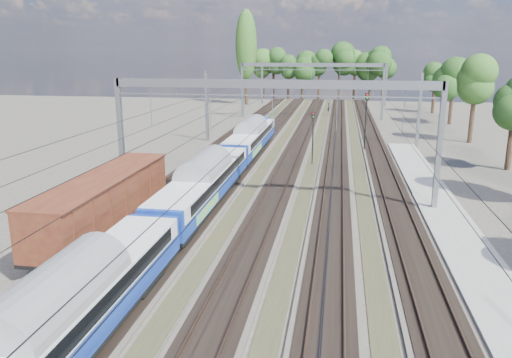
% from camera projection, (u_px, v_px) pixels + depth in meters
% --- Properties ---
extents(track_bed, '(21.00, 130.00, 0.34)m').
position_uv_depth(track_bed, '(291.00, 159.00, 51.20)').
color(track_bed, '#47423A').
rests_on(track_bed, ground).
extents(platform, '(3.00, 70.00, 0.30)m').
position_uv_depth(platform, '(478.00, 269.00, 25.40)').
color(platform, gray).
rests_on(platform, ground).
extents(catenary, '(25.65, 130.00, 9.00)m').
position_uv_depth(catenary, '(302.00, 92.00, 56.91)').
color(catenary, slate).
rests_on(catenary, ground).
extents(tree_belt, '(39.05, 100.93, 11.73)m').
position_uv_depth(tree_belt, '(350.00, 67.00, 94.97)').
color(tree_belt, black).
rests_on(tree_belt, ground).
extents(poplar, '(4.40, 4.40, 19.04)m').
position_uv_depth(poplar, '(246.00, 46.00, 101.17)').
color(poplar, black).
rests_on(poplar, ground).
extents(emu_train, '(2.69, 56.90, 3.93)m').
position_uv_depth(emu_train, '(203.00, 179.00, 34.69)').
color(emu_train, black).
rests_on(emu_train, ground).
extents(freight_boxcar, '(2.89, 13.93, 3.59)m').
position_uv_depth(freight_boxcar, '(105.00, 201.00, 29.90)').
color(freight_boxcar, black).
rests_on(freight_boxcar, ground).
extents(worker, '(0.52, 0.68, 1.67)m').
position_uv_depth(worker, '(329.00, 107.00, 91.50)').
color(worker, black).
rests_on(worker, ground).
extents(signal_near, '(0.37, 0.35, 5.20)m').
position_uv_depth(signal_near, '(313.00, 132.00, 48.58)').
color(signal_near, black).
rests_on(signal_near, ground).
extents(signal_far, '(0.45, 0.41, 6.44)m').
position_uv_depth(signal_far, '(366.00, 115.00, 55.15)').
color(signal_far, black).
rests_on(signal_far, ground).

